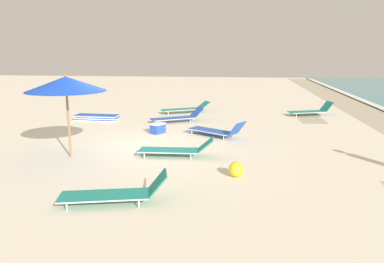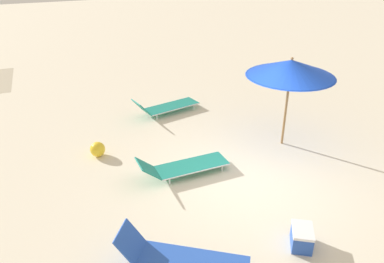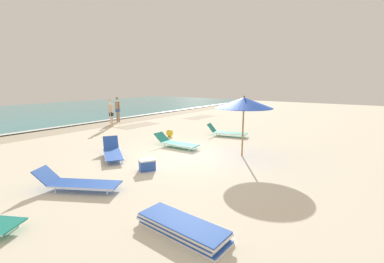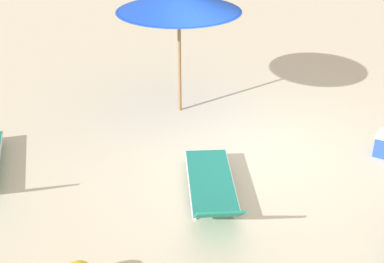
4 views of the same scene
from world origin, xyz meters
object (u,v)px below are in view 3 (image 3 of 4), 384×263
beach_umbrella (244,103)px  sun_lounger_under_umbrella (226,132)px  sun_lounger_near_water_right (176,142)px  beachgoer_shoreline_child (111,111)px  sun_lounger_near_water_left (77,182)px  cooler_box (147,165)px  beachgoer_wading_adult (118,108)px  beach_ball (170,133)px  lounger_stack (182,227)px  sun_lounger_mid_beach_solo (112,151)px

beach_umbrella → sun_lounger_under_umbrella: size_ratio=1.07×
beach_umbrella → sun_lounger_near_water_right: (-0.42, 2.92, -1.82)m
beachgoer_shoreline_child → sun_lounger_near_water_left: bearing=-163.0°
sun_lounger_near_water_right → cooler_box: (-2.86, -1.13, -0.03)m
beachgoer_wading_adult → beach_ball: 6.58m
beach_umbrella → lounger_stack: beach_umbrella is taller
beachgoer_shoreline_child → sun_lounger_mid_beach_solo: bearing=-157.7°
lounger_stack → cooler_box: bearing=58.2°
beachgoer_shoreline_child → beachgoer_wading_adult: bearing=10.3°
sun_lounger_near_water_right → beachgoer_shoreline_child: bearing=73.6°
sun_lounger_near_water_right → beach_ball: bearing=45.2°
sun_lounger_near_water_left → beach_ball: (6.54, 2.40, -0.03)m
beach_umbrella → beachgoer_shoreline_child: bearing=82.5°
sun_lounger_near_water_right → beach_ball: (1.53, 1.66, -0.03)m
beach_umbrella → beach_ball: size_ratio=6.25×
beach_umbrella → cooler_box: size_ratio=3.78×
sun_lounger_mid_beach_solo → beachgoer_wading_adult: bearing=83.4°
lounger_stack → cooler_box: 3.72m
sun_lounger_near_water_right → beachgoer_shoreline_child: beachgoer_shoreline_child is taller
sun_lounger_under_umbrella → sun_lounger_near_water_right: (-3.37, 0.67, -0.01)m
sun_lounger_near_water_right → cooler_box: sun_lounger_near_water_right is taller
sun_lounger_mid_beach_solo → cooler_box: bearing=-64.5°
sun_lounger_under_umbrella → beachgoer_wading_adult: beachgoer_wading_adult is taller
beachgoer_wading_adult → cooler_box: (-6.14, -9.09, -0.81)m
beachgoer_wading_adult → beach_ball: bearing=163.9°
sun_lounger_near_water_right → beachgoer_shoreline_child: 6.81m
sun_lounger_mid_beach_solo → beachgoer_shoreline_child: (4.23, 5.57, 0.78)m
lounger_stack → sun_lounger_under_umbrella: (8.35, 3.51, 0.10)m
beach_ball → beachgoer_wading_adult: bearing=74.4°
sun_lounger_near_water_right → beach_ball: sun_lounger_near_water_right is taller
beachgoer_shoreline_child → beach_ball: size_ratio=4.79×
sun_lounger_near_water_right → lounger_stack: bearing=-142.1°
cooler_box → sun_lounger_under_umbrella: bearing=-144.4°
beachgoer_shoreline_child → lounger_stack: bearing=-152.2°
sun_lounger_near_water_left → beachgoer_wading_adult: 12.04m
beach_umbrella → beachgoer_wading_adult: bearing=75.2°
sun_lounger_near_water_right → beachgoer_shoreline_child: (1.67, 6.56, 0.79)m
lounger_stack → beachgoer_shoreline_child: bearing=61.3°
sun_lounger_under_umbrella → beachgoer_shoreline_child: 7.47m
beach_umbrella → lounger_stack: bearing=-166.8°
sun_lounger_under_umbrella → cooler_box: (-6.23, -0.46, -0.03)m
sun_lounger_near_water_left → beachgoer_shoreline_child: 9.92m
sun_lounger_near_water_right → sun_lounger_under_umbrella: bearing=-13.4°
sun_lounger_mid_beach_solo → beach_umbrella: bearing=-19.3°
sun_lounger_mid_beach_solo → beach_ball: bearing=42.7°
lounger_stack → beachgoer_wading_adult: beachgoer_wading_adult is taller
beachgoer_wading_adult → sun_lounger_near_water_left: bearing=135.9°
lounger_stack → sun_lounger_under_umbrella: sun_lounger_under_umbrella is taller
beach_ball → sun_lounger_mid_beach_solo: bearing=-170.7°
sun_lounger_near_water_left → cooler_box: size_ratio=3.61×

